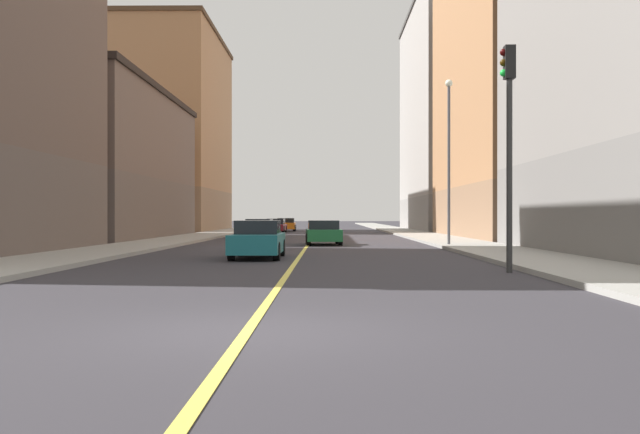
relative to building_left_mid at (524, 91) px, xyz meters
name	(u,v)px	position (x,y,z in m)	size (l,w,h in m)	color
ground_plane	(247,332)	(-14.63, -40.45, -10.19)	(400.00, 400.00, 0.00)	#322F35
sidewalk_left	(415,234)	(-6.47, 8.55, -10.11)	(3.52, 168.00, 0.15)	#9E9B93
sidewalk_right	(215,234)	(-22.79, 8.55, -10.11)	(3.52, 168.00, 0.15)	#9E9B93
lane_center_stripe	(315,235)	(-14.63, 8.55, -10.18)	(0.16, 154.00, 0.01)	#E5D14C
building_left_mid	(524,91)	(0.00, 0.00, 0.00)	(9.72, 22.59, 20.35)	#8F6B4F
building_left_far	(456,118)	(0.00, 26.35, 1.68)	(9.72, 25.69, 23.72)	gray
building_right_midblock	(94,164)	(-29.25, -1.80, -5.17)	(9.72, 22.65, 10.02)	brown
building_right_distant	(172,133)	(-29.25, 22.28, -0.32)	(9.72, 20.27, 19.70)	#8F6B4F
traffic_light_left_near	(509,126)	(-8.64, -30.38, -6.21)	(0.40, 0.32, 6.16)	#2D2D2D
street_lamp_left_near	(449,146)	(-7.63, -14.55, -5.22)	(0.36, 0.36, 8.08)	#4C4C51
car_black	(259,229)	(-18.24, -0.97, -9.52)	(2.00, 4.27, 1.33)	black
car_maroon	(276,226)	(-18.30, 15.64, -9.56)	(1.87, 4.07, 1.29)	maroon
car_teal	(258,240)	(-16.10, -23.86, -9.52)	(1.79, 4.41, 1.37)	#196670
car_orange	(286,225)	(-17.79, 22.68, -9.54)	(1.98, 4.38, 1.31)	orange
car_green	(323,233)	(-13.80, -11.42, -9.55)	(2.01, 4.14, 1.30)	#1E6B38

